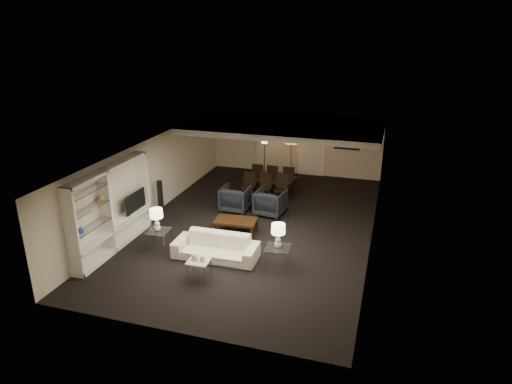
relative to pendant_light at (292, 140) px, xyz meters
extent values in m
plane|color=black|center=(-0.30, -3.50, -1.92)|extent=(11.00, 11.00, 0.00)
cube|color=silver|center=(-0.30, -3.50, 0.58)|extent=(7.00, 11.00, 0.02)
cube|color=beige|center=(-0.30, 2.00, -0.67)|extent=(7.00, 0.02, 2.50)
cube|color=beige|center=(-0.30, -9.00, -0.67)|extent=(7.00, 0.02, 2.50)
cube|color=beige|center=(-3.80, -3.50, -0.67)|extent=(0.02, 11.00, 2.50)
cube|color=beige|center=(3.20, -3.50, -0.67)|extent=(0.02, 11.00, 2.50)
cube|color=silver|center=(-0.30, 0.00, 0.48)|extent=(7.00, 4.00, 0.20)
cube|color=beige|center=(-1.20, 1.92, -0.72)|extent=(1.50, 0.12, 2.40)
cube|color=silver|center=(0.40, 1.97, -0.87)|extent=(0.90, 0.05, 2.10)
cube|color=#142D38|center=(1.80, 1.96, -0.37)|extent=(0.95, 0.04, 0.65)
cylinder|color=#D8591E|center=(0.00, 0.00, 0.00)|extent=(0.52, 0.52, 0.24)
imported|color=beige|center=(-0.70, -5.85, -1.59)|extent=(2.26, 0.91, 0.66)
imported|color=black|center=(-1.30, -2.55, -1.50)|extent=(0.92, 0.94, 0.84)
imported|color=black|center=(-0.10, -2.55, -1.50)|extent=(0.99, 1.02, 0.84)
sphere|color=#DCB874|center=(-0.80, -6.95, -1.32)|extent=(0.16, 0.16, 0.16)
sphere|color=#CEBF6D|center=(-0.60, -6.95, -1.33)|extent=(0.14, 0.14, 0.14)
imported|color=black|center=(-3.58, -5.12, -0.88)|extent=(0.99, 0.13, 0.57)
imported|color=#24419C|center=(-3.61, -7.42, -0.77)|extent=(0.16, 0.16, 0.17)
imported|color=#CA8843|center=(-3.61, -6.47, -0.27)|extent=(0.17, 0.17, 0.17)
cube|color=black|center=(-3.50, -3.63, -1.33)|extent=(0.16, 0.16, 1.19)
imported|color=black|center=(-0.63, -0.73, -1.60)|extent=(1.96, 1.26, 0.65)
camera|label=1|loc=(3.49, -15.89, 3.99)|focal=32.00mm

